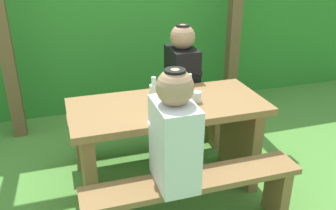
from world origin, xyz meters
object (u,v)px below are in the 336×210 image
object	(u,v)px
bench_far	(150,122)
bottle_left	(189,94)
bench_near	(193,194)
person_black_coat	(182,70)
bottle_right	(154,94)
picnic_table	(168,132)
drinking_glass	(197,97)
person_white_shirt	(174,133)
cell_phone	(179,97)

from	to	relation	value
bench_far	bottle_left	bearing A→B (deg)	-78.46
bench_near	bottle_left	bearing A→B (deg)	74.00
person_black_coat	bottle_right	size ratio (longest dim) A/B	3.35
picnic_table	person_black_coat	distance (m)	0.67
person_black_coat	drinking_glass	xyz separation A→B (m)	(-0.09, -0.56, -0.01)
drinking_glass	person_black_coat	bearing A→B (deg)	80.93
bottle_right	person_white_shirt	bearing A→B (deg)	-92.57
bottle_right	bottle_left	bearing A→B (deg)	-17.97
picnic_table	bottle_right	xyz separation A→B (m)	(-0.11, -0.01, 0.32)
bottle_right	picnic_table	bearing A→B (deg)	7.44
picnic_table	bottle_left	xyz separation A→B (m)	(0.13, -0.09, 0.32)
bench_far	drinking_glass	world-z (taller)	drinking_glass
picnic_table	person_black_coat	size ratio (longest dim) A/B	1.95
drinking_glass	cell_phone	world-z (taller)	drinking_glass
person_black_coat	bottle_left	bearing A→B (deg)	-105.07
person_black_coat	drinking_glass	distance (m)	0.57
person_white_shirt	person_black_coat	xyz separation A→B (m)	(0.42, 1.06, 0.00)
bench_far	drinking_glass	xyz separation A→B (m)	(0.20, -0.57, 0.44)
picnic_table	person_white_shirt	bearing A→B (deg)	-103.73
drinking_glass	person_white_shirt	bearing A→B (deg)	-123.87
person_black_coat	cell_phone	size ratio (longest dim) A/B	5.14
bench_near	picnic_table	bearing A→B (deg)	90.00
picnic_table	bench_near	bearing A→B (deg)	-90.00
bottle_right	person_black_coat	bearing A→B (deg)	53.65
bench_far	bottle_left	size ratio (longest dim) A/B	5.88
bottle_left	bench_near	bearing A→B (deg)	-106.00
bench_far	cell_phone	bearing A→B (deg)	-76.72
bench_near	cell_phone	size ratio (longest dim) A/B	10.00
bench_near	cell_phone	xyz separation A→B (m)	(0.11, 0.60, 0.41)
bench_near	person_white_shirt	distance (m)	0.47
bottle_left	bottle_right	xyz separation A→B (m)	(-0.23, 0.08, -0.00)
bottle_left	drinking_glass	bearing A→B (deg)	36.40
bench_near	bottle_right	xyz separation A→B (m)	(-0.11, 0.52, 0.49)
person_white_shirt	bottle_right	xyz separation A→B (m)	(0.02, 0.52, 0.04)
bench_far	cell_phone	distance (m)	0.63
drinking_glass	cell_phone	size ratio (longest dim) A/B	0.55
picnic_table	drinking_glass	bearing A→B (deg)	-9.14
bench_near	bottle_left	distance (m)	0.68
picnic_table	person_white_shirt	size ratio (longest dim) A/B	1.95
bench_far	person_black_coat	xyz separation A→B (m)	(0.29, -0.00, 0.46)
bench_far	cell_phone	world-z (taller)	cell_phone
person_white_shirt	person_black_coat	bearing A→B (deg)	68.22
bench_far	bottle_right	xyz separation A→B (m)	(-0.11, -0.55, 0.49)
drinking_glass	bottle_left	xyz separation A→B (m)	(-0.08, -0.06, 0.05)
person_white_shirt	bench_far	bearing A→B (deg)	83.06
drinking_glass	bottle_right	world-z (taller)	bottle_right
bench_near	drinking_glass	world-z (taller)	drinking_glass
person_white_shirt	person_black_coat	size ratio (longest dim) A/B	1.00
person_black_coat	picnic_table	bearing A→B (deg)	-119.02
bench_near	bottle_right	bearing A→B (deg)	101.57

